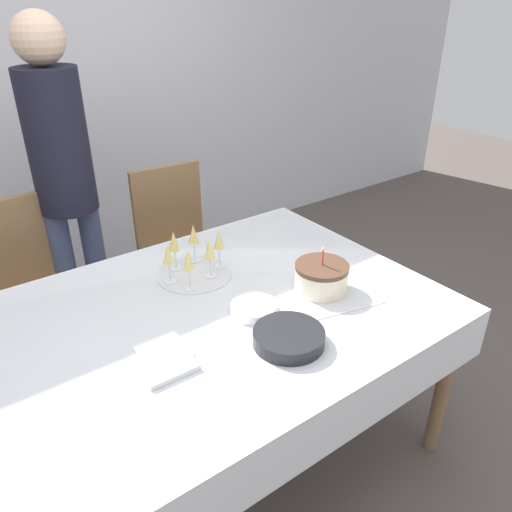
{
  "coord_description": "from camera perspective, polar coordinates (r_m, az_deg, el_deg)",
  "views": [
    {
      "loc": [
        -0.73,
        -1.34,
        1.78
      ],
      "look_at": [
        0.3,
        0.06,
        0.86
      ],
      "focal_mm": 35.0,
      "sensor_mm": 36.0,
      "label": 1
    }
  ],
  "objects": [
    {
      "name": "dining_chair_far_left",
      "position": [
        2.61,
        -24.45,
        -3.62
      ],
      "size": [
        0.45,
        0.45,
        0.95
      ],
      "color": "olive",
      "rests_on": "ground_plane"
    },
    {
      "name": "fork_pile",
      "position": [
        1.59,
        -9.57,
        -13.02
      ],
      "size": [
        0.17,
        0.06,
        0.02
      ],
      "color": "silver",
      "rests_on": "dining_table"
    },
    {
      "name": "birthday_cake",
      "position": [
        1.97,
        7.48,
        -2.41
      ],
      "size": [
        0.21,
        0.21,
        0.19
      ],
      "color": "beige",
      "rests_on": "dining_table"
    },
    {
      "name": "dining_table",
      "position": [
        1.9,
        -6.27,
        -9.15
      ],
      "size": [
        1.78,
        1.22,
        0.74
      ],
      "color": "white",
      "rests_on": "ground_plane"
    },
    {
      "name": "person_standing",
      "position": [
        2.57,
        -21.25,
        9.44
      ],
      "size": [
        0.28,
        0.28,
        1.72
      ],
      "color": "#3F4C72",
      "rests_on": "ground_plane"
    },
    {
      "name": "dining_chair_far_right",
      "position": [
        2.83,
        -8.85,
        1.18
      ],
      "size": [
        0.44,
        0.44,
        0.95
      ],
      "color": "olive",
      "rests_on": "ground_plane"
    },
    {
      "name": "wall_back",
      "position": [
        3.38,
        -24.91,
        18.25
      ],
      "size": [
        8.0,
        0.05,
        2.7
      ],
      "color": "silver",
      "rests_on": "ground_plane"
    },
    {
      "name": "napkin_pile",
      "position": [
        1.68,
        -10.52,
        -10.64
      ],
      "size": [
        0.15,
        0.15,
        0.01
      ],
      "color": "white",
      "rests_on": "dining_table"
    },
    {
      "name": "plate_stack_main",
      "position": [
        1.69,
        3.76,
        -9.26
      ],
      "size": [
        0.24,
        0.24,
        0.05
      ],
      "color": "black",
      "rests_on": "dining_table"
    },
    {
      "name": "cake_knife",
      "position": [
        1.89,
        10.81,
        -6.07
      ],
      "size": [
        0.3,
        0.09,
        0.0
      ],
      "color": "silver",
      "rests_on": "dining_table"
    },
    {
      "name": "champagne_tray",
      "position": [
        2.05,
        -7.21,
        -0.11
      ],
      "size": [
        0.31,
        0.31,
        0.18
      ],
      "color": "silver",
      "rests_on": "dining_table"
    },
    {
      "name": "plate_stack_dessert",
      "position": [
        1.84,
        -0.25,
        -5.98
      ],
      "size": [
        0.17,
        0.17,
        0.03
      ],
      "color": "white",
      "rests_on": "dining_table"
    },
    {
      "name": "ground_plane",
      "position": [
        2.34,
        -5.41,
        -21.69
      ],
      "size": [
        12.0,
        12.0,
        0.0
      ],
      "primitive_type": "plane",
      "color": "#564C47"
    }
  ]
}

